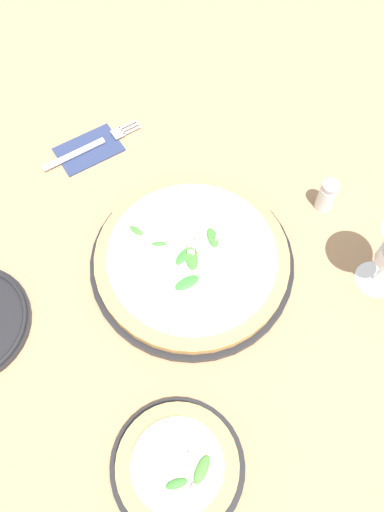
{
  "coord_description": "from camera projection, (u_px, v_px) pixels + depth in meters",
  "views": [
    {
      "loc": [
        -0.27,
        -0.3,
        0.79
      ],
      "look_at": [
        0.01,
        -0.03,
        0.03
      ],
      "focal_mm": 35.0,
      "sensor_mm": 36.0,
      "label": 1
    }
  ],
  "objects": [
    {
      "name": "shaker_pepper",
      "position": [
        327.0,
        196.0,
        0.91
      ],
      "size": [
        0.03,
        0.03,
        0.07
      ],
      "color": "silver",
      "rests_on": "ground_plane"
    },
    {
      "name": "napkin",
      "position": [
        89.0,
        149.0,
        1.0
      ],
      "size": [
        0.14,
        0.11,
        0.01
      ],
      "rotation": [
        0.0,
        0.0,
        -0.24
      ],
      "color": "navy",
      "rests_on": "ground_plane"
    },
    {
      "name": "pizza_personal_side",
      "position": [
        178.0,
        466.0,
        0.72
      ],
      "size": [
        0.2,
        0.2,
        0.05
      ],
      "color": "black",
      "rests_on": "ground_plane"
    },
    {
      "name": "ground_plane",
      "position": [
        179.0,
        257.0,
        0.89
      ],
      "size": [
        6.0,
        6.0,
        0.0
      ],
      "primitive_type": "plane",
      "color": "#9E7A56"
    },
    {
      "name": "pizza_arugula_main",
      "position": [
        192.0,
        259.0,
        0.87
      ],
      "size": [
        0.36,
        0.36,
        0.05
      ],
      "color": "black",
      "rests_on": "ground_plane"
    },
    {
      "name": "fork",
      "position": [
        92.0,
        146.0,
        1.0
      ],
      "size": [
        0.21,
        0.06,
        0.0
      ],
      "rotation": [
        0.0,
        0.0,
        -0.23
      ],
      "color": "silver",
      "rests_on": "ground_plane"
    }
  ]
}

